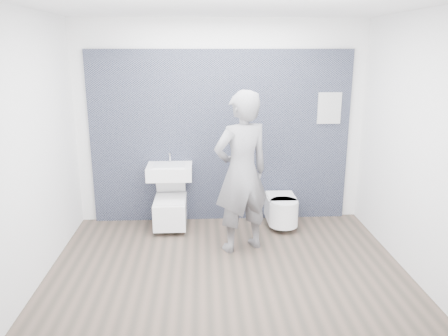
{
  "coord_description": "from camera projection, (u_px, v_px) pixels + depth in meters",
  "views": [
    {
      "loc": [
        -0.27,
        -4.51,
        2.41
      ],
      "look_at": [
        0.0,
        0.6,
        1.0
      ],
      "focal_mm": 35.0,
      "sensor_mm": 36.0,
      "label": 1
    }
  ],
  "objects": [
    {
      "name": "ground",
      "position": [
        227.0,
        266.0,
        5.0
      ],
      "size": [
        4.0,
        4.0,
        0.0
      ],
      "primitive_type": "plane",
      "color": "brown",
      "rests_on": "ground"
    },
    {
      "name": "room_shell",
      "position": [
        227.0,
        115.0,
        4.53
      ],
      "size": [
        4.0,
        4.0,
        4.0
      ],
      "color": "white",
      "rests_on": "ground"
    },
    {
      "name": "info_placard",
      "position": [
        322.0,
        217.0,
        6.44
      ],
      "size": [
        0.32,
        0.03,
        0.43
      ],
      "primitive_type": "cube",
      "color": "white",
      "rests_on": "ground"
    },
    {
      "name": "tile_wall",
      "position": [
        221.0,
        218.0,
        6.41
      ],
      "size": [
        3.6,
        0.06,
        2.4
      ],
      "primitive_type": "cube",
      "color": "black",
      "rests_on": "ground"
    },
    {
      "name": "visitor",
      "position": [
        242.0,
        173.0,
        5.18
      ],
      "size": [
        0.84,
        0.71,
        1.96
      ],
      "primitive_type": "imported",
      "rotation": [
        0.0,
        0.0,
        3.55
      ],
      "color": "slate",
      "rests_on": "ground"
    },
    {
      "name": "toilet_rounded",
      "position": [
        282.0,
        210.0,
        6.03
      ],
      "size": [
        0.4,
        0.67,
        0.36
      ],
      "color": "white",
      "rests_on": "ground"
    },
    {
      "name": "washbasin",
      "position": [
        170.0,
        171.0,
        5.92
      ],
      "size": [
        0.6,
        0.45,
        0.45
      ],
      "color": "white",
      "rests_on": "ground"
    },
    {
      "name": "toilet_square",
      "position": [
        170.0,
        210.0,
        5.98
      ],
      "size": [
        0.43,
        0.62,
        0.79
      ],
      "color": "white",
      "rests_on": "ground"
    }
  ]
}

